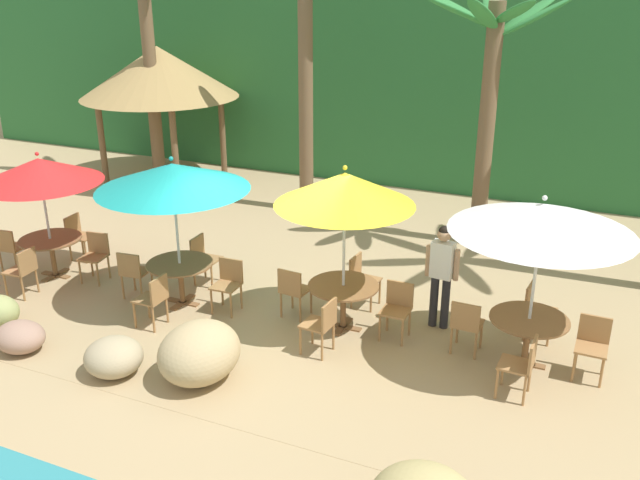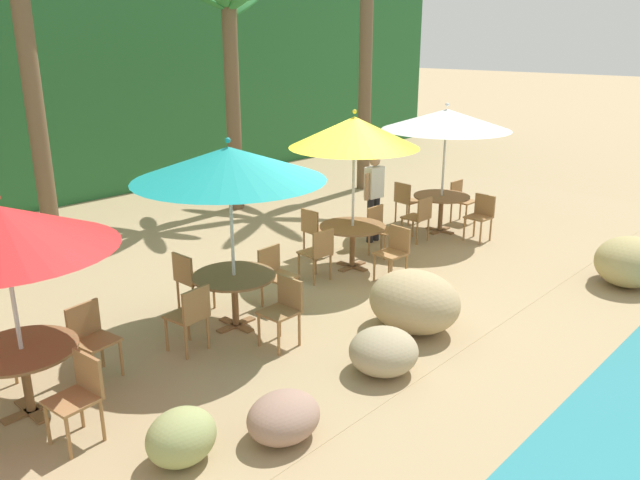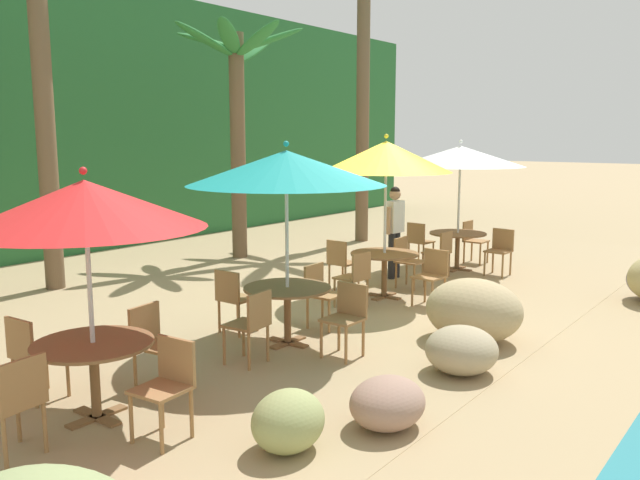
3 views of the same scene
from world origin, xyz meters
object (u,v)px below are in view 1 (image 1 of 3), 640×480
(chair_red_inland, at_px, (78,234))
(chair_yellow_seaward, at_px, (397,306))
(palm_tree_nearest, at_px, (144,2))
(umbrella_yellow, at_px, (345,189))
(chair_teal_seaward, at_px, (228,281))
(dining_table_red, at_px, (51,245))
(umbrella_white, at_px, (542,218))
(palm_tree_second, at_px, (306,45))
(chair_teal_left, at_px, (133,271))
(dining_table_teal, at_px, (180,270))
(chair_white_seaward, at_px, (592,343))
(chair_teal_right, at_px, (154,297))
(chair_white_right, at_px, (523,363))
(chair_yellow_inland, at_px, (361,277))
(chair_yellow_left, at_px, (293,289))
(waiter_in_white, at_px, (442,269))
(palm_tree_third, at_px, (491,76))
(chair_teal_inland, at_px, (203,256))
(dining_table_white, at_px, (528,326))
(chair_red_seaward, at_px, (96,253))
(umbrella_teal, at_px, (173,177))
(chair_white_left, at_px, (466,323))
(chair_white_inland, at_px, (535,307))
(dining_table_yellow, at_px, (343,292))
(umbrella_red, at_px, (39,170))
(chair_red_right, at_px, (23,269))
(chair_red_left, at_px, (10,246))
(chair_yellow_right, at_px, (323,323))

(chair_red_inland, height_order, chair_yellow_seaward, same)
(palm_tree_nearest, bearing_deg, chair_red_inland, -72.40)
(umbrella_yellow, bearing_deg, chair_teal_seaward, -174.87)
(dining_table_red, height_order, umbrella_white, umbrella_white)
(palm_tree_second, bearing_deg, chair_teal_left, -98.25)
(dining_table_red, xyz_separation_m, chair_red_inland, (-0.14, 0.84, -0.10))
(dining_table_teal, xyz_separation_m, chair_white_seaward, (6.43, 0.40, -0.10))
(chair_teal_right, distance_m, palm_tree_second, 6.85)
(chair_teal_seaward, distance_m, chair_white_right, 4.83)
(dining_table_teal, distance_m, palm_tree_nearest, 8.00)
(chair_yellow_inland, bearing_deg, chair_yellow_left, -133.70)
(chair_teal_right, distance_m, chair_white_right, 5.56)
(chair_white_right, bearing_deg, chair_yellow_left, 167.72)
(dining_table_teal, height_order, waiter_in_white, waiter_in_white)
(umbrella_yellow, distance_m, palm_tree_third, 4.68)
(chair_teal_inland, bearing_deg, dining_table_white, -5.20)
(chair_white_seaward, bearing_deg, umbrella_white, -175.21)
(chair_red_seaward, bearing_deg, palm_tree_nearest, 114.89)
(umbrella_teal, xyz_separation_m, umbrella_yellow, (2.80, 0.30, 0.06))
(dining_table_teal, xyz_separation_m, waiter_in_white, (4.17, 0.93, 0.37))
(umbrella_yellow, xyz_separation_m, palm_tree_second, (-2.86, 4.89, 1.46))
(umbrella_white, height_order, chair_white_left, umbrella_white)
(palm_tree_third, bearing_deg, chair_white_seaward, -60.39)
(chair_white_seaward, xyz_separation_m, chair_white_inland, (-0.86, 0.78, 0.00))
(dining_table_yellow, distance_m, chair_white_right, 2.95)
(chair_yellow_left, relative_size, chair_white_left, 1.00)
(chair_yellow_seaward, xyz_separation_m, chair_yellow_inland, (-0.87, 0.77, 0.00))
(dining_table_red, relative_size, umbrella_yellow, 0.42)
(chair_teal_inland, relative_size, palm_tree_second, 0.15)
(palm_tree_second, bearing_deg, chair_yellow_seaward, -52.32)
(chair_teal_left, distance_m, palm_tree_nearest, 7.76)
(umbrella_teal, height_order, palm_tree_second, palm_tree_second)
(chair_teal_left, bearing_deg, waiter_in_white, 12.44)
(dining_table_yellow, bearing_deg, chair_teal_left, -172.59)
(umbrella_red, distance_m, chair_white_seaward, 9.34)
(dining_table_yellow, xyz_separation_m, palm_tree_third, (1.19, 4.39, 2.77))
(chair_red_seaward, height_order, chair_red_right, same)
(dining_table_red, xyz_separation_m, chair_teal_seaward, (3.63, 0.13, -0.10))
(chair_teal_left, xyz_separation_m, palm_tree_third, (4.83, 4.87, 2.87))
(dining_table_teal, distance_m, chair_white_seaward, 6.44)
(chair_red_left, relative_size, palm_tree_second, 0.15)
(chair_yellow_seaward, height_order, waiter_in_white, waiter_in_white)
(chair_red_right, distance_m, palm_tree_nearest, 7.66)
(dining_table_red, relative_size, chair_yellow_seaward, 1.26)
(chair_yellow_seaward, height_order, chair_yellow_right, same)
(chair_teal_left, distance_m, dining_table_yellow, 3.67)
(umbrella_yellow, distance_m, chair_yellow_seaward, 1.97)
(dining_table_teal, relative_size, chair_teal_left, 1.26)
(chair_red_inland, relative_size, palm_tree_second, 0.15)
(umbrella_white, xyz_separation_m, chair_white_right, (0.05, -0.85, -1.71))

